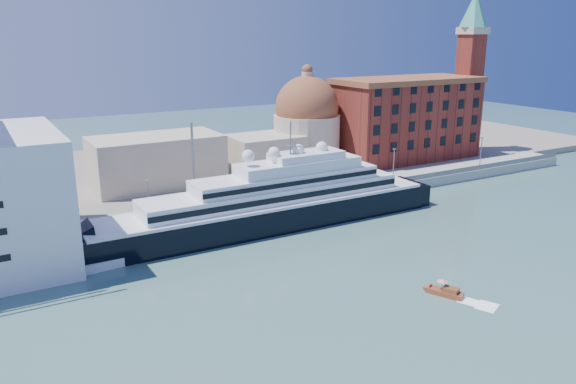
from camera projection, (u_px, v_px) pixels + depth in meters
ground at (374, 257)px, 96.79m from camera, size 400.00×400.00×0.00m
quay at (279, 201)px, 124.82m from camera, size 180.00×10.00×2.50m
land at (209, 166)px, 159.09m from camera, size 260.00×72.00×2.00m
quay_fence at (289, 198)px, 120.56m from camera, size 180.00×0.10×1.20m
superyacht at (256, 209)px, 109.47m from camera, size 81.17×11.25×24.26m
service_barge at (104, 261)px, 92.99m from camera, size 13.54×5.50×2.97m
water_taxi at (445, 291)px, 82.60m from camera, size 3.85×5.61×2.54m
warehouse at (406, 118)px, 161.35m from camera, size 43.00×19.00×23.25m
campanile at (470, 63)px, 168.78m from camera, size 8.40×8.40×47.00m
church at (256, 139)px, 145.03m from camera, size 66.00×18.00×25.50m
lamp_posts at (229, 172)px, 114.96m from camera, size 120.80×2.40×18.00m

